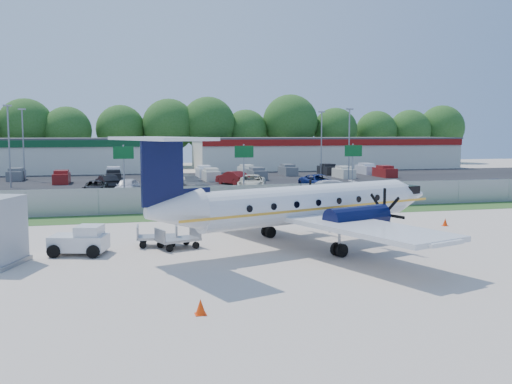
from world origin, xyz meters
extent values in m
plane|color=beige|center=(0.00, 0.00, 0.00)|extent=(170.00, 170.00, 0.00)
cube|color=#2D561E|center=(0.00, 12.00, 0.01)|extent=(170.00, 4.00, 0.02)
cube|color=black|center=(0.00, 19.00, 0.01)|extent=(170.00, 8.00, 0.02)
cube|color=black|center=(0.00, 40.00, 0.01)|extent=(170.00, 32.00, 0.02)
cube|color=gray|center=(0.00, 14.00, 1.00)|extent=(120.00, 0.02, 1.90)
cube|color=gray|center=(0.00, 14.00, 1.98)|extent=(120.00, 0.06, 0.06)
cube|color=gray|center=(0.00, 14.00, 0.05)|extent=(120.00, 0.06, 0.06)
cube|color=silver|center=(-24.00, 62.00, 2.50)|extent=(46.00, 12.00, 5.00)
cube|color=#474749|center=(-24.00, 62.00, 5.12)|extent=(46.40, 12.40, 0.24)
cube|color=#0F4723|center=(-24.00, 55.90, 4.50)|extent=(46.00, 0.20, 1.00)
cube|color=silver|center=(26.00, 62.00, 2.50)|extent=(44.00, 12.00, 5.00)
cube|color=#474749|center=(26.00, 62.00, 5.12)|extent=(44.40, 12.40, 0.24)
cube|color=maroon|center=(26.00, 55.90, 4.50)|extent=(44.00, 0.20, 1.00)
cylinder|color=gray|center=(-8.00, 23.00, 2.50)|extent=(0.14, 0.14, 5.00)
cube|color=#0C5923|center=(-8.00, 22.85, 4.30)|extent=(1.80, 0.08, 1.10)
cylinder|color=gray|center=(3.00, 23.00, 2.50)|extent=(0.14, 0.14, 5.00)
cube|color=#0C5923|center=(3.00, 22.85, 4.30)|extent=(1.80, 0.08, 1.10)
cylinder|color=gray|center=(14.00, 23.00, 2.50)|extent=(0.14, 0.14, 5.00)
cube|color=#0C5923|center=(14.00, 22.85, 4.30)|extent=(1.80, 0.08, 1.10)
cylinder|color=gray|center=(-20.00, 38.00, 4.50)|extent=(0.18, 0.18, 9.00)
cube|color=gray|center=(-20.00, 38.00, 9.00)|extent=(0.90, 0.35, 0.18)
cylinder|color=gray|center=(20.00, 38.00, 4.50)|extent=(0.18, 0.18, 9.00)
cube|color=gray|center=(20.00, 38.00, 9.00)|extent=(0.90, 0.35, 0.18)
cylinder|color=gray|center=(-20.00, 48.00, 4.50)|extent=(0.18, 0.18, 9.00)
cube|color=gray|center=(-20.00, 48.00, 9.00)|extent=(0.90, 0.35, 0.18)
cylinder|color=gray|center=(20.00, 48.00, 4.50)|extent=(0.18, 0.18, 9.00)
cube|color=gray|center=(20.00, 48.00, 9.00)|extent=(0.90, 0.35, 0.18)
cylinder|color=silver|center=(1.40, -0.29, 2.28)|extent=(13.15, 6.31, 2.01)
cone|color=silver|center=(8.74, 2.30, 2.28)|extent=(2.87, 2.67, 2.01)
cone|color=silver|center=(-6.14, -2.96, 2.49)|extent=(3.27, 2.81, 2.01)
cube|color=black|center=(8.54, 2.23, 2.65)|extent=(1.36, 1.62, 0.48)
cube|color=silver|center=(0.90, -0.47, 1.69)|extent=(9.40, 18.70, 0.23)
cylinder|color=black|center=(3.02, -2.98, 1.85)|extent=(3.78, 2.30, 1.16)
cylinder|color=black|center=(0.97, 2.81, 1.85)|extent=(3.78, 2.30, 1.16)
cube|color=black|center=(-6.64, -3.13, 4.29)|extent=(1.96, 0.85, 3.07)
cube|color=silver|center=(-6.74, -3.17, 5.82)|extent=(4.58, 7.04, 0.15)
cylinder|color=gray|center=(6.59, 1.54, 0.69)|extent=(0.13, 0.13, 1.38)
cylinder|color=black|center=(6.59, 1.54, 0.30)|extent=(0.62, 0.38, 0.59)
cylinder|color=black|center=(1.92, -3.37, 0.34)|extent=(0.78, 0.63, 0.68)
cylinder|color=black|center=(-0.12, 2.42, 0.34)|extent=(0.78, 0.63, 0.68)
cube|color=silver|center=(-10.58, 0.24, 0.60)|extent=(3.05, 2.29, 0.76)
cube|color=silver|center=(-10.05, 0.10, 1.19)|extent=(1.53, 1.68, 0.54)
cube|color=black|center=(-9.58, -0.03, 1.21)|extent=(0.51, 1.20, 0.43)
cylinder|color=black|center=(-11.74, -0.31, 0.33)|extent=(0.69, 0.40, 0.65)
cylinder|color=black|center=(-11.29, 1.32, 0.33)|extent=(0.69, 0.40, 0.65)
cylinder|color=black|center=(-9.86, -0.83, 0.33)|extent=(0.69, 0.40, 0.65)
cylinder|color=black|center=(-9.41, 0.80, 0.33)|extent=(0.69, 0.40, 0.65)
cube|color=gray|center=(-6.61, 1.46, 0.49)|extent=(2.24, 1.43, 0.13)
cube|color=gray|center=(-7.63, 1.53, 0.81)|extent=(0.17, 1.30, 0.65)
cube|color=gray|center=(-5.59, 1.40, 0.81)|extent=(0.17, 1.30, 0.65)
cylinder|color=black|center=(-7.40, 0.92, 0.19)|extent=(0.40, 0.15, 0.39)
cylinder|color=black|center=(-7.33, 2.10, 0.19)|extent=(0.40, 0.15, 0.39)
cylinder|color=black|center=(-5.89, 0.82, 0.19)|extent=(0.40, 0.15, 0.39)
cylinder|color=black|center=(-5.82, 2.01, 0.19)|extent=(0.40, 0.15, 0.39)
cube|color=gray|center=(-5.59, 0.50, 0.48)|extent=(2.44, 1.91, 0.13)
cube|color=gray|center=(-6.55, 0.17, 0.80)|extent=(0.50, 1.24, 0.64)
cube|color=gray|center=(-4.63, 0.82, 0.80)|extent=(0.50, 1.24, 0.64)
cylinder|color=black|center=(-6.11, -0.30, 0.19)|extent=(0.41, 0.25, 0.39)
cylinder|color=black|center=(-6.49, 0.81, 0.19)|extent=(0.41, 0.25, 0.39)
cylinder|color=black|center=(-4.69, 0.18, 0.19)|extent=(0.41, 0.25, 0.39)
cylinder|color=black|center=(-5.07, 1.30, 0.19)|extent=(0.41, 0.25, 0.39)
cone|color=#F33807|center=(12.20, 3.65, 0.25)|extent=(0.34, 0.34, 0.51)
cube|color=#F33807|center=(12.20, 3.65, 0.01)|extent=(0.36, 0.36, 0.03)
cone|color=#F33807|center=(-6.03, -10.68, 0.27)|extent=(0.36, 0.36, 0.54)
cube|color=#F33807|center=(-6.03, -10.68, 0.02)|extent=(0.38, 0.38, 0.03)
cone|color=#F33807|center=(2.32, 14.33, 0.30)|extent=(0.40, 0.40, 0.61)
cube|color=#F33807|center=(2.32, 14.33, 0.02)|extent=(0.43, 0.43, 0.03)
imported|color=silver|center=(10.00, 20.33, 0.00)|extent=(6.21, 3.49, 1.70)
imported|color=navy|center=(27.47, 18.12, 0.00)|extent=(5.79, 2.69, 1.64)
imported|color=black|center=(-10.73, 29.19, 0.00)|extent=(2.48, 4.93, 1.34)
imported|color=silver|center=(-7.67, 28.21, 0.00)|extent=(3.03, 4.98, 1.58)
imported|color=#595B5E|center=(-1.35, 29.44, 0.00)|extent=(3.95, 6.31, 1.70)
imported|color=beige|center=(5.08, 28.50, 0.00)|extent=(4.38, 6.60, 1.69)
imported|color=navy|center=(12.49, 28.30, 0.00)|extent=(3.31, 6.00, 1.59)
imported|color=black|center=(-9.66, 34.70, 0.00)|extent=(2.73, 4.85, 1.51)
imported|color=maroon|center=(4.54, 35.83, 0.00)|extent=(3.56, 5.11, 1.60)
camera|label=1|loc=(-8.68, -29.23, 6.11)|focal=40.00mm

